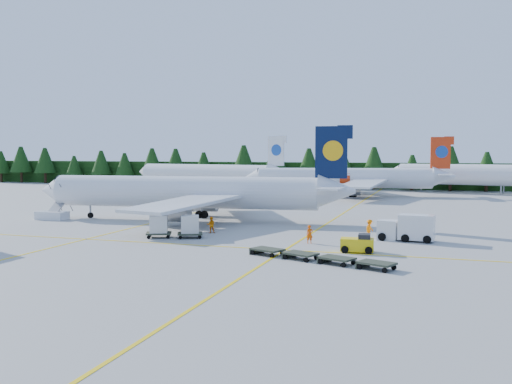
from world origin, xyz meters
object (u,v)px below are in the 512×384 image
(service_truck, at_px, (406,228))
(airstairs, at_px, (54,213))
(baggage_tug, at_px, (358,244))
(airliner_navy, at_px, (179,193))
(airliner_red, at_px, (341,178))

(service_truck, bearing_deg, airstairs, 179.56)
(baggage_tug, bearing_deg, service_truck, 60.34)
(baggage_tug, bearing_deg, airliner_navy, 141.45)
(airliner_navy, height_order, airliner_red, airliner_navy)
(airstairs, height_order, baggage_tug, airstairs)
(airliner_red, bearing_deg, airstairs, -132.01)
(airliner_navy, xyz_separation_m, service_truck, (27.83, -8.28, -2.19))
(airliner_red, relative_size, airstairs, 7.35)
(service_truck, xyz_separation_m, baggage_tug, (-3.52, -7.73, -0.53))
(airliner_red, height_order, service_truck, airliner_red)
(airstairs, distance_m, service_truck, 43.60)
(baggage_tug, bearing_deg, airliner_red, 95.58)
(baggage_tug, bearing_deg, airstairs, 157.89)
(airliner_red, bearing_deg, airliner_navy, -117.77)
(airstairs, distance_m, baggage_tug, 41.66)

